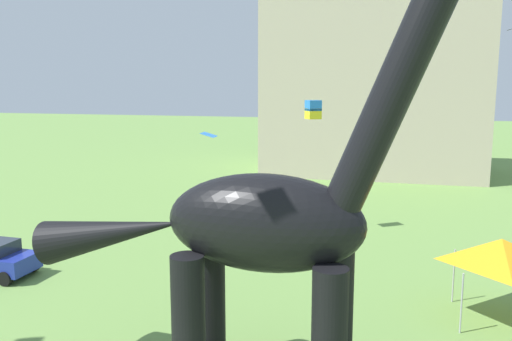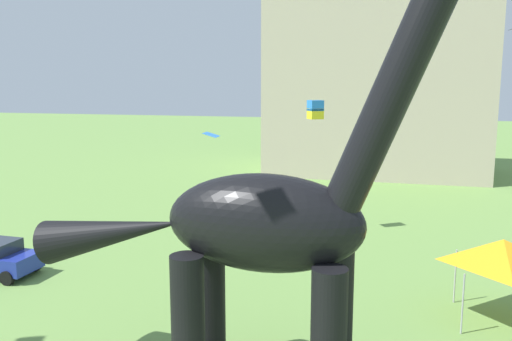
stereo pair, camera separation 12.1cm
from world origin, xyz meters
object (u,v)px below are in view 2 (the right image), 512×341
at_px(kite_far_left, 315,110).
at_px(festival_canopy_tent, 503,252).
at_px(dinosaur_sculpture, 262,223).
at_px(kite_far_right, 211,135).

bearing_deg(kite_far_left, festival_canopy_tent, -49.52).
relative_size(dinosaur_sculpture, kite_far_left, 12.81).
xyz_separation_m(dinosaur_sculpture, festival_canopy_tent, (7.02, 6.15, -2.14)).
distance_m(dinosaur_sculpture, festival_canopy_tent, 9.58).
bearing_deg(festival_canopy_tent, dinosaur_sculpture, -138.78).
bearing_deg(dinosaur_sculpture, festival_canopy_tent, 65.90).
height_order(dinosaur_sculpture, kite_far_left, dinosaur_sculpture).
xyz_separation_m(kite_far_left, kite_far_right, (-6.63, 1.75, -1.69)).
bearing_deg(kite_far_right, festival_canopy_tent, -37.35).
distance_m(dinosaur_sculpture, kite_far_left, 15.84).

